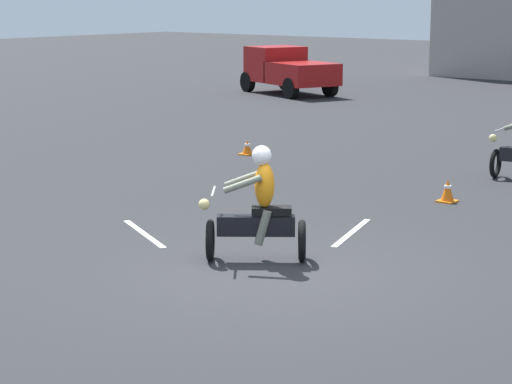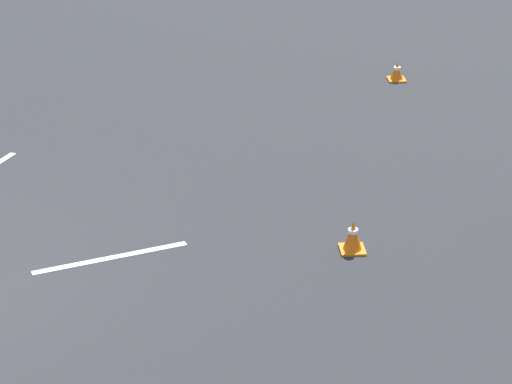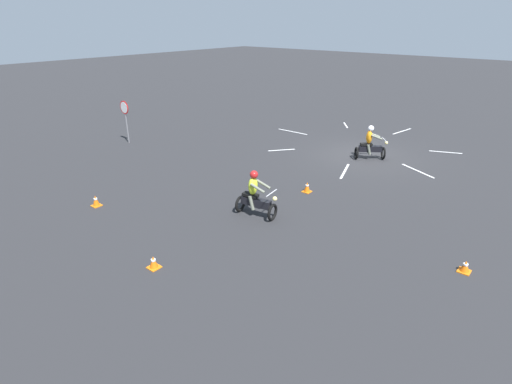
% 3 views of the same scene
% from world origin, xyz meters
% --- Properties ---
extents(traffic_cone_near_left, '(0.32, 0.32, 0.42)m').
position_xyz_m(traffic_cone_near_left, '(-0.31, 5.63, 0.20)').
color(traffic_cone_near_left, orange).
rests_on(traffic_cone_near_left, ground).
extents(traffic_cone_near_right, '(0.32, 0.32, 0.34)m').
position_xyz_m(traffic_cone_near_right, '(-6.57, 7.50, 0.16)').
color(traffic_cone_near_right, orange).
rests_on(traffic_cone_near_right, ground).
extents(lane_stripe_n, '(0.71, 1.93, 0.01)m').
position_xyz_m(lane_stripe_n, '(-0.36, 2.57, 0.00)').
color(lane_stripe_n, silver).
rests_on(lane_stripe_n, ground).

